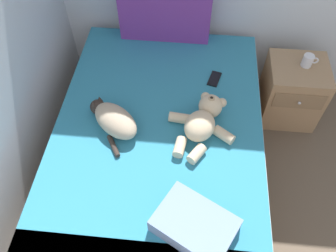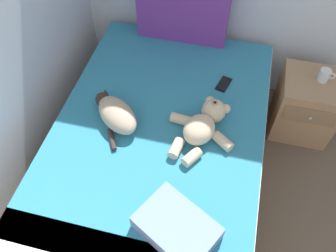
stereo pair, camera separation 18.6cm
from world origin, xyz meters
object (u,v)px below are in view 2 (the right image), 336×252
object	(u,v)px
patterned_cushion	(183,8)
throw_pillow	(177,228)
bed	(159,154)
cell_phone	(224,84)
cat	(116,113)
nightstand	(305,106)
teddy_bear	(203,125)
mug	(324,75)

from	to	relation	value
patterned_cushion	throw_pillow	world-z (taller)	patterned_cushion
bed	cell_phone	xyz separation A→B (m)	(0.35, 0.50, 0.29)
bed	cat	xyz separation A→B (m)	(-0.28, 0.01, 0.36)
bed	nightstand	xyz separation A→B (m)	(1.01, 0.72, -0.01)
bed	patterned_cushion	distance (m)	1.10
bed	cell_phone	bearing A→B (deg)	54.59
teddy_bear	cell_phone	world-z (taller)	teddy_bear
cat	teddy_bear	world-z (taller)	teddy_bear
bed	mug	xyz separation A→B (m)	(1.05, 0.75, 0.30)
teddy_bear	mug	world-z (taller)	teddy_bear
patterned_cushion	nightstand	bearing A→B (deg)	-12.32
teddy_bear	mug	size ratio (longest dim) A/B	4.31
patterned_cushion	teddy_bear	size ratio (longest dim) A/B	1.34
bed	teddy_bear	bearing A→B (deg)	10.87
cat	mug	world-z (taller)	cat
cat	throw_pillow	world-z (taller)	cat
throw_pillow	mug	bearing A→B (deg)	60.20
patterned_cushion	cell_phone	bearing A→B (deg)	-48.19
patterned_cushion	cell_phone	size ratio (longest dim) A/B	4.29
teddy_bear	nightstand	world-z (taller)	teddy_bear
mug	teddy_bear	bearing A→B (deg)	-137.94
teddy_bear	nightstand	xyz separation A→B (m)	(0.73, 0.66, -0.37)
teddy_bear	cell_phone	bearing A→B (deg)	80.63
mug	patterned_cushion	bearing A→B (deg)	169.54
teddy_bear	cat	bearing A→B (deg)	-175.43
patterned_cushion	nightstand	size ratio (longest dim) A/B	1.29
cell_phone	nightstand	bearing A→B (deg)	18.49
teddy_bear	throw_pillow	world-z (taller)	teddy_bear
cat	throw_pillow	distance (m)	0.83
teddy_bear	throw_pillow	xyz separation A→B (m)	(-0.01, -0.67, -0.02)
teddy_bear	nightstand	bearing A→B (deg)	42.28
nightstand	mug	bearing A→B (deg)	37.41
cell_phone	throw_pillow	world-z (taller)	throw_pillow
cat	teddy_bear	xyz separation A→B (m)	(0.56, 0.04, -0.00)
patterned_cushion	teddy_bear	distance (m)	0.97
throw_pillow	nightstand	xyz separation A→B (m)	(0.75, 1.34, -0.35)
nightstand	mug	distance (m)	0.32
patterned_cushion	throw_pillow	size ratio (longest dim) A/B	1.73
patterned_cushion	cell_phone	world-z (taller)	patterned_cushion
cell_phone	nightstand	world-z (taller)	cell_phone
teddy_bear	cell_phone	size ratio (longest dim) A/B	3.21
cell_phone	patterned_cushion	bearing A→B (deg)	131.81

